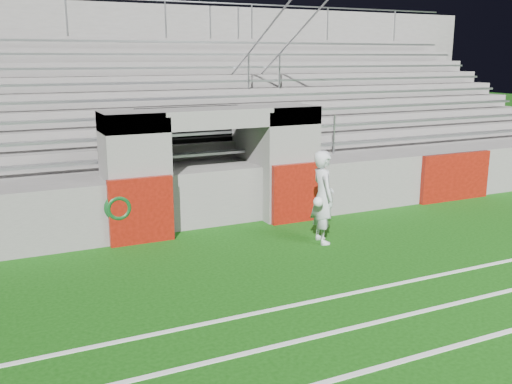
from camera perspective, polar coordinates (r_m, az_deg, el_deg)
ground at (r=9.84m, az=3.48°, el=-8.56°), size 90.00×90.00×0.00m
stadium_structure at (r=16.70m, az=-9.78°, el=5.66°), size 26.00×8.48×5.42m
goalkeeper_with_ball at (r=11.46m, az=6.71°, el=-0.51°), size 0.67×0.78×1.88m
hose_coil at (r=11.49m, az=-13.59°, el=-1.53°), size 0.56×0.15×0.56m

